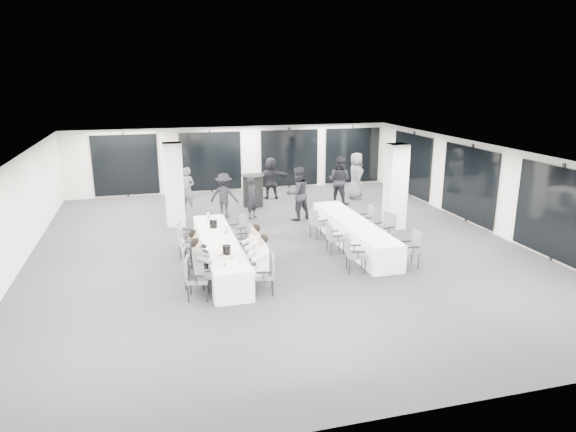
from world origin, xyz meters
name	(u,v)px	position (x,y,z in m)	size (l,w,h in m)	color
room	(297,192)	(0.89, 1.11, 1.39)	(14.04, 16.04, 2.84)	#25252A
column_left	(174,185)	(-2.80, 3.20, 1.40)	(0.60, 0.60, 2.80)	silver
column_right	(395,187)	(4.20, 1.00, 1.40)	(0.60, 0.60, 2.80)	silver
banquet_table_main	(220,253)	(-1.90, -1.06, 0.38)	(0.90, 5.00, 0.75)	silver
banquet_table_side	(353,233)	(2.20, -0.36, 0.38)	(0.90, 5.00, 0.75)	silver
cocktail_table	(253,190)	(0.25, 5.07, 0.62)	(0.88, 0.88, 1.22)	black
chair_main_left_near	(194,275)	(-2.73, -2.96, 0.56)	(0.59, 0.62, 0.98)	#54565C
chair_main_left_second	(191,265)	(-2.73, -2.27, 0.56)	(0.60, 0.63, 0.99)	#54565C
chair_main_left_mid	(189,254)	(-2.73, -1.38, 0.52)	(0.49, 0.54, 0.91)	#54565C
chair_main_left_fourth	(186,242)	(-2.73, -0.46, 0.55)	(0.56, 0.60, 0.97)	#54565C
chair_main_left_far	(184,234)	(-2.72, 0.45, 0.50)	(0.51, 0.55, 0.88)	#54565C
chair_main_right_near	(267,272)	(-1.07, -3.11, 0.54)	(0.55, 0.59, 0.95)	#54565C
chair_main_right_second	(260,258)	(-1.06, -2.26, 0.56)	(0.55, 0.60, 0.99)	#54565C
chair_main_right_mid	(252,247)	(-1.07, -1.31, 0.53)	(0.58, 0.60, 0.93)	#54565C
chair_main_right_fourth	(246,239)	(-1.07, -0.46, 0.51)	(0.51, 0.55, 0.90)	#54565C
chair_main_right_far	(240,228)	(-1.07, 0.53, 0.52)	(0.56, 0.59, 0.92)	#54565C
chair_side_left_near	(353,252)	(1.37, -2.36, 0.55)	(0.57, 0.61, 0.97)	#54565C
chair_side_left_mid	(333,236)	(1.37, -0.86, 0.51)	(0.46, 0.51, 0.89)	#54565C
chair_side_left_far	(317,222)	(1.37, 0.60, 0.53)	(0.57, 0.59, 0.93)	#54565C
chair_side_right_near	(412,247)	(3.03, -2.40, 0.54)	(0.51, 0.56, 0.95)	#54565C
chair_side_right_mid	(385,228)	(3.04, -0.77, 0.59)	(0.63, 0.66, 1.04)	#54565C
chair_side_right_far	(367,218)	(3.03, 0.57, 0.53)	(0.51, 0.56, 0.92)	#54565C
seated_guest_a	(201,265)	(-2.57, -2.98, 0.81)	(0.50, 0.38, 1.44)	#505257
seated_guest_b	(198,255)	(-2.57, -2.29, 0.81)	(0.50, 0.38, 1.44)	black
seated_guest_c	(260,261)	(-1.23, -3.10, 0.81)	(0.50, 0.38, 1.44)	silver
seated_guest_d	(253,249)	(-1.23, -2.24, 0.81)	(0.50, 0.38, 1.44)	silver
standing_guest_a	(253,195)	(-0.11, 3.36, 0.85)	(0.62, 0.50, 1.70)	black
standing_guest_b	(298,190)	(1.37, 2.77, 1.07)	(1.03, 0.63, 2.13)	black
standing_guest_c	(224,193)	(-1.06, 3.74, 0.91)	(1.17, 0.60, 1.81)	black
standing_guest_e	(356,173)	(4.58, 5.25, 1.07)	(1.03, 0.63, 2.13)	#505257
standing_guest_f	(271,175)	(1.22, 6.13, 0.97)	(1.79, 0.69, 1.95)	black
standing_guest_g	(187,187)	(-2.26, 4.91, 0.94)	(0.69, 0.55, 1.88)	#505257
standing_guest_h	(339,177)	(3.57, 4.52, 1.07)	(1.04, 0.63, 2.15)	black
ice_bucket_near	(227,250)	(-1.88, -2.27, 0.86)	(0.20, 0.20, 0.22)	black
ice_bucket_far	(213,223)	(-1.90, 0.06, 0.87)	(0.22, 0.22, 0.25)	black
water_bottle_a	(225,264)	(-2.05, -3.17, 0.85)	(0.06, 0.06, 0.20)	silver
water_bottle_b	(226,231)	(-1.66, -0.78, 0.87)	(0.08, 0.08, 0.24)	silver
water_bottle_c	(208,216)	(-1.95, 0.96, 0.86)	(0.07, 0.07, 0.21)	silver
plate_a	(221,255)	(-2.02, -2.34, 0.76)	(0.22, 0.22, 0.03)	white
plate_b	(231,258)	(-1.84, -2.62, 0.76)	(0.22, 0.22, 0.03)	white
plate_c	(221,246)	(-1.91, -1.63, 0.76)	(0.20, 0.20, 0.03)	white
wine_glass	(240,263)	(-1.75, -3.36, 0.91)	(0.08, 0.08, 0.21)	silver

